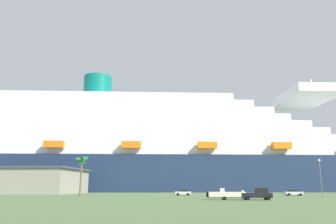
# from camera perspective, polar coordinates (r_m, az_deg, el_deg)

# --- Properties ---
(ground_plane) EXTENTS (600.00, 600.00, 0.00)m
(ground_plane) POSITION_cam_1_polar(r_m,az_deg,el_deg) (118.42, -0.57, -13.46)
(ground_plane) COLOR #567042
(cruise_ship) EXTENTS (272.91, 56.26, 63.65)m
(cruise_ship) POSITION_cam_1_polar(r_m,az_deg,el_deg) (162.93, -0.39, -7.03)
(cruise_ship) COLOR #1E2D4C
(cruise_ship) RESTS_ON ground_plane
(terminal_building) EXTENTS (43.43, 30.44, 8.55)m
(terminal_building) POSITION_cam_1_polar(r_m,az_deg,el_deg) (129.75, -23.63, -10.45)
(terminal_building) COLOR gray
(terminal_building) RESTS_ON ground_plane
(pickup_truck) EXTENTS (5.62, 2.33, 2.20)m
(pickup_truck) POSITION_cam_1_polar(r_m,az_deg,el_deg) (67.24, 14.67, -13.09)
(pickup_truck) COLOR black
(pickup_truck) RESTS_ON ground_plane
(small_boat_on_trailer) EXTENTS (8.88, 2.11, 2.15)m
(small_boat_on_trailer) POSITION_cam_1_polar(r_m,az_deg,el_deg) (66.36, 10.16, -13.38)
(small_boat_on_trailer) COLOR #595960
(small_boat_on_trailer) RESTS_ON ground_plane
(palm_tree) EXTENTS (3.66, 3.47, 9.81)m
(palm_tree) POSITION_cam_1_polar(r_m,az_deg,el_deg) (88.33, -14.18, -8.39)
(palm_tree) COLOR brown
(palm_tree) RESTS_ON ground_plane
(street_lamp) EXTENTS (0.56, 0.56, 8.63)m
(street_lamp) POSITION_cam_1_polar(r_m,az_deg,el_deg) (87.70, 24.01, -9.20)
(street_lamp) COLOR slate
(street_lamp) RESTS_ON ground_plane
(parked_car_white_van) EXTENTS (4.46, 2.44, 1.58)m
(parked_car_white_van) POSITION_cam_1_polar(r_m,az_deg,el_deg) (97.09, 2.57, -13.22)
(parked_car_white_van) COLOR white
(parked_car_white_van) RESTS_ON ground_plane
(parked_car_silver_sedan) EXTENTS (4.64, 2.07, 1.58)m
(parked_car_silver_sedan) POSITION_cam_1_polar(r_m,az_deg,el_deg) (100.97, 20.21, -12.46)
(parked_car_silver_sedan) COLOR silver
(parked_car_silver_sedan) RESTS_ON ground_plane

